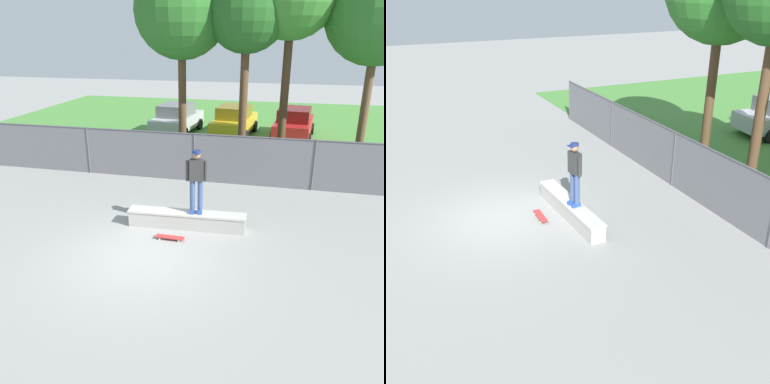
% 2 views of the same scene
% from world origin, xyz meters
% --- Properties ---
extents(ground_plane, '(80.00, 80.00, 0.00)m').
position_xyz_m(ground_plane, '(0.00, 0.00, 0.00)').
color(ground_plane, gray).
extents(concrete_ledge, '(3.44, 0.66, 0.50)m').
position_xyz_m(concrete_ledge, '(0.70, 1.81, 0.25)').
color(concrete_ledge, '#A8A59E').
rests_on(concrete_ledge, ground).
extents(skateboarder, '(0.59, 0.34, 1.84)m').
position_xyz_m(skateboarder, '(0.97, 1.84, 1.53)').
color(skateboarder, '#2647A5').
rests_on(skateboarder, concrete_ledge).
extents(skateboard, '(0.80, 0.22, 0.09)m').
position_xyz_m(skateboard, '(0.42, 0.99, 0.07)').
color(skateboard, red).
rests_on(skateboard, ground).
extents(chainlink_fence, '(17.47, 0.07, 1.87)m').
position_xyz_m(chainlink_fence, '(0.00, 5.81, 1.02)').
color(chainlink_fence, '#4C4C51').
rests_on(chainlink_fence, ground).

